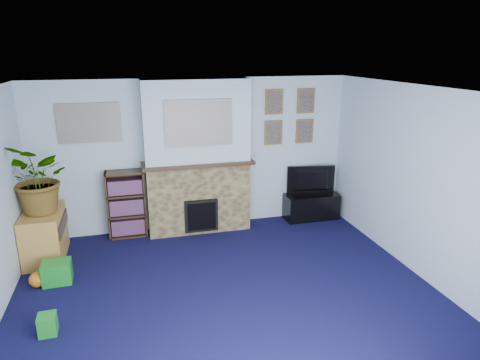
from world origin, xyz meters
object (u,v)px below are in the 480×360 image
object	(u,v)px
television	(312,181)
sideboard	(45,234)
bookshelf	(127,205)
tv_stand	(311,206)

from	to	relation	value
television	sideboard	xyz separation A→B (m)	(-4.19, -0.42, -0.32)
bookshelf	sideboard	distance (m)	1.23
tv_stand	sideboard	distance (m)	4.21
tv_stand	sideboard	world-z (taller)	sideboard
television	sideboard	world-z (taller)	television
tv_stand	television	xyz separation A→B (m)	(0.00, 0.02, 0.45)
tv_stand	television	size ratio (longest dim) A/B	1.11
television	sideboard	size ratio (longest dim) A/B	0.93
television	sideboard	distance (m)	4.22
sideboard	bookshelf	bearing A→B (deg)	23.08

